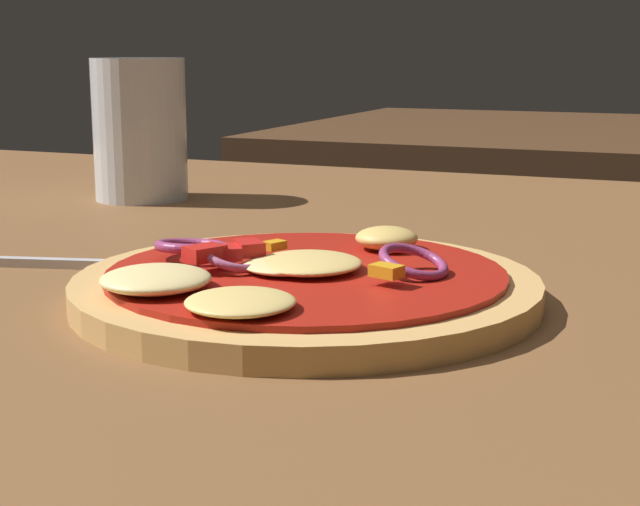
# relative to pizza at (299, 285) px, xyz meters

# --- Properties ---
(dining_table) EXTENTS (1.44, 0.98, 0.03)m
(dining_table) POSITION_rel_pizza_xyz_m (0.01, 0.00, -0.03)
(dining_table) COLOR brown
(dining_table) RESTS_ON ground
(pizza) EXTENTS (0.22, 0.22, 0.03)m
(pizza) POSITION_rel_pizza_xyz_m (0.00, 0.00, 0.00)
(pizza) COLOR tan
(pizza) RESTS_ON dining_table
(fork) EXTENTS (0.19, 0.06, 0.01)m
(fork) POSITION_rel_pizza_xyz_m (-0.14, 0.02, -0.01)
(fork) COLOR silver
(fork) RESTS_ON dining_table
(beer_glass) EXTENTS (0.07, 0.07, 0.11)m
(beer_glass) POSITION_rel_pizza_xyz_m (-0.24, 0.24, 0.04)
(beer_glass) COLOR silver
(beer_glass) RESTS_ON dining_table
(background_table) EXTENTS (0.77, 0.68, 0.03)m
(background_table) POSITION_rel_pizza_xyz_m (-0.05, 1.07, -0.03)
(background_table) COLOR #4C301C
(background_table) RESTS_ON ground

